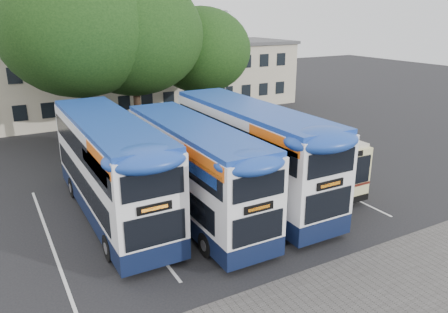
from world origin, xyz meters
name	(u,v)px	position (x,y,z in m)	size (l,w,h in m)	color
ground	(330,229)	(0.00, 0.00, 0.00)	(120.00, 120.00, 0.00)	black
paving_strip	(391,308)	(-2.00, -5.00, 0.01)	(40.00, 6.00, 0.01)	#595654
bay_lines	(201,204)	(-3.75, 5.00, 0.01)	(14.12, 11.00, 0.01)	silver
depot_building	(131,78)	(0.00, 26.99, 3.15)	(32.40, 8.40, 6.20)	#B4AA91
lamp_post	(225,60)	(6.00, 19.97, 5.08)	(0.25, 1.05, 9.06)	gray
tree_left	(78,30)	(-6.37, 16.94, 7.85)	(9.98, 9.98, 12.10)	black
tree_mid	(133,35)	(-2.70, 17.30, 7.44)	(9.61, 9.61, 11.53)	black
tree_right	(201,50)	(3.00, 18.45, 6.11)	(7.68, 7.68, 9.39)	black
bus_dd_left	(110,164)	(-7.79, 5.78, 2.52)	(2.66, 10.97, 4.57)	#0F1837
bus_dd_mid	(194,167)	(-4.56, 4.05, 2.38)	(2.52, 10.39, 4.33)	#0F1837
bus_dd_right	(250,149)	(-1.29, 4.54, 2.58)	(2.72, 11.22, 4.68)	#0F1837
bus_single	(284,147)	(2.03, 6.19, 1.73)	(2.60, 10.21, 3.05)	beige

